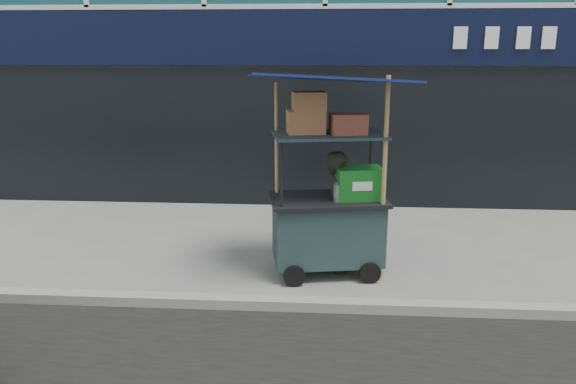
{
  "coord_description": "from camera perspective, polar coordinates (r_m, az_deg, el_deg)",
  "views": [
    {
      "loc": [
        0.04,
        -5.78,
        2.8
      ],
      "look_at": [
        -0.43,
        1.2,
        0.95
      ],
      "focal_mm": 35.0,
      "sensor_mm": 36.0,
      "label": 1
    }
  ],
  "objects": [
    {
      "name": "vendor_man",
      "position": [
        7.07,
        5.11,
        -1.97
      ],
      "size": [
        0.49,
        0.63,
        1.54
      ],
      "primitive_type": "imported",
      "rotation": [
        0.0,
        0.0,
        1.81
      ],
      "color": "black",
      "rests_on": "ground"
    },
    {
      "name": "vendor_cart",
      "position": [
        6.92,
        4.22,
        -1.33
      ],
      "size": [
        2.06,
        1.61,
        2.52
      ],
      "rotation": [
        0.0,
        0.0,
        0.17
      ],
      "color": "#1A292C",
      "rests_on": "ground"
    },
    {
      "name": "curb",
      "position": [
        6.22,
        3.14,
        -11.37
      ],
      "size": [
        80.0,
        0.18,
        0.12
      ],
      "primitive_type": "cube",
      "color": "gray",
      "rests_on": "ground"
    },
    {
      "name": "ground",
      "position": [
        6.42,
        3.16,
        -11.07
      ],
      "size": [
        80.0,
        80.0,
        0.0
      ],
      "primitive_type": "plane",
      "color": "slate",
      "rests_on": "ground"
    }
  ]
}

